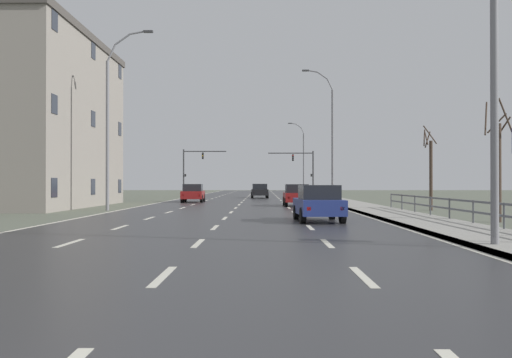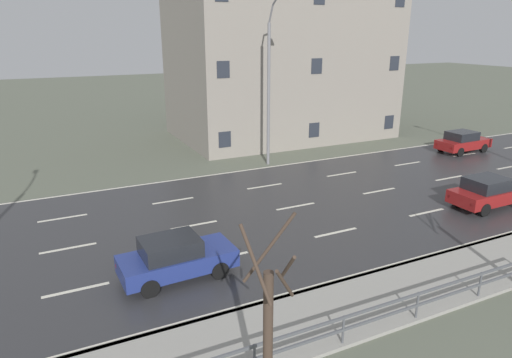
{
  "view_description": "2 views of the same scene",
  "coord_description": "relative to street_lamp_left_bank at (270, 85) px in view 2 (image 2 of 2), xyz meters",
  "views": [
    {
      "loc": [
        1.74,
        -2.44,
        1.66
      ],
      "look_at": [
        0.98,
        66.09,
        2.15
      ],
      "focal_mm": 39.46,
      "sensor_mm": 36.0,
      "label": 1
    },
    {
      "loc": [
        18.4,
        17.9,
        8.47
      ],
      "look_at": [
        0.0,
        26.76,
        1.81
      ],
      "focal_mm": 31.66,
      "sensor_mm": 36.0,
      "label": 2
    }
  ],
  "objects": [
    {
      "name": "brick_building",
      "position": [
        -8.11,
        5.17,
        0.68
      ],
      "size": [
        11.16,
        17.33,
        11.95
      ],
      "color": "gray",
      "rests_on": "ground"
    },
    {
      "name": "car_far_right",
      "position": [
        11.55,
        -9.73,
        -4.5
      ],
      "size": [
        1.98,
        4.18,
        1.57
      ],
      "rotation": [
        0.0,
        0.0,
        0.05
      ],
      "color": "navy",
      "rests_on": "ground"
    },
    {
      "name": "car_mid_centre",
      "position": [
        11.6,
        6.43,
        -4.5
      ],
      "size": [
        1.86,
        4.11,
        1.57
      ],
      "rotation": [
        0.0,
        0.0,
        0.01
      ],
      "color": "maroon",
      "rests_on": "ground"
    },
    {
      "name": "bare_tree_near",
      "position": [
        19.14,
        -9.93,
        -2.9
      ],
      "size": [
        1.21,
        1.24,
        5.19
      ],
      "color": "#423328",
      "rests_on": "ground"
    },
    {
      "name": "car_near_left",
      "position": [
        3.22,
        14.37,
        -4.5
      ],
      "size": [
        1.94,
        4.15,
        1.57
      ],
      "rotation": [
        0.0,
        0.0,
        0.03
      ],
      "color": "maroon",
      "rests_on": "ground"
    },
    {
      "name": "street_lamp_left_bank",
      "position": [
        0.0,
        0.0,
        0.0
      ],
      "size": [
        2.84,
        0.24,
        10.91
      ],
      "color": "slate",
      "rests_on": "ground"
    }
  ]
}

